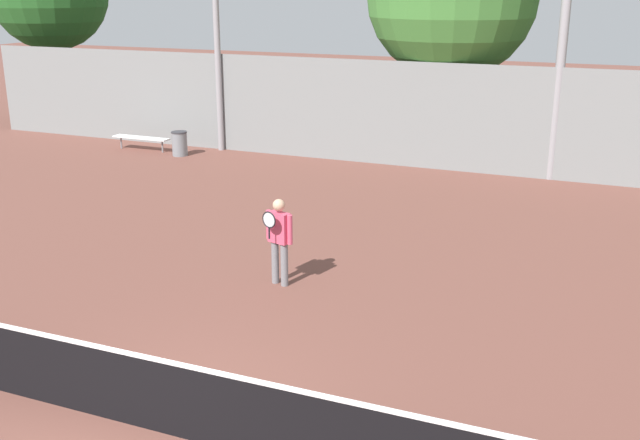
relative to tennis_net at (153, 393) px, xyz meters
The scene contains 6 objects.
ground_plane 0.54m from the tennis_net, ahead, with size 100.00×100.00×0.00m, color brown.
tennis_net is the anchor object (origin of this frame).
tennis_player 5.07m from the tennis_net, 97.29° to the left, with size 0.59×0.47×1.67m.
bench_courtside_near 17.23m from the tennis_net, 126.01° to the left, with size 2.10×0.40×0.46m.
trash_bin 16.17m from the tennis_net, 121.66° to the left, with size 0.52×0.52×0.80m.
back_fence 15.24m from the tennis_net, 90.00° to the left, with size 34.24×0.06×3.21m.
Camera 1 is at (5.12, -6.83, 5.44)m, focal length 42.00 mm.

